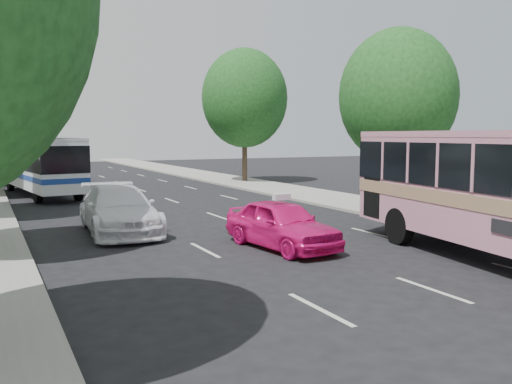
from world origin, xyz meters
TOP-DOWN VIEW (x-y plane):
  - ground at (0.00, 0.00)m, footprint 120.00×120.00m
  - sidewalk_right at (8.50, 20.00)m, footprint 4.00×90.00m
  - tree_right_near at (8.78, 7.94)m, footprint 5.10×5.10m
  - tree_right_far at (9.08, 23.94)m, footprint 6.00×6.00m
  - pink_taxi at (0.24, 3.26)m, footprint 2.17×4.39m
  - white_pickup at (-3.45, 8.00)m, footprint 2.53×5.60m
  - tour_coach_front at (-4.71, 21.65)m, footprint 3.65×10.84m
  - tour_coach_rear at (-5.73, 34.38)m, footprint 3.73×12.70m
  - taxi_roof_sign at (0.24, 3.26)m, footprint 0.57×0.24m

SIDE VIEW (x-z plane):
  - ground at x=0.00m, z-range 0.00..0.00m
  - sidewalk_right at x=8.50m, z-range 0.00..0.12m
  - pink_taxi at x=0.24m, z-range 0.00..1.44m
  - white_pickup at x=-3.45m, z-range 0.00..1.59m
  - taxi_roof_sign at x=0.24m, z-range 1.44..1.62m
  - tour_coach_front at x=-4.71m, z-range 0.32..3.50m
  - tour_coach_rear at x=-5.73m, z-range 0.38..4.13m
  - tree_right_near at x=8.78m, z-range 1.23..9.18m
  - tree_right_far at x=9.08m, z-range 1.45..10.80m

